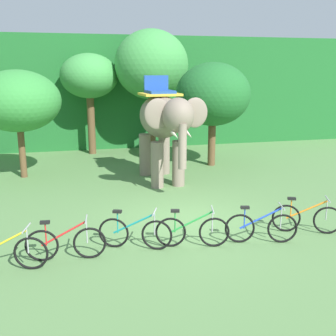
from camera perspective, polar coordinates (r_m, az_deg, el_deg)
The scene contains 13 objects.
ground_plane at distance 10.92m, azimuth 2.89°, elevation -7.76°, with size 80.00×80.00×0.00m, color #567F47.
foliage_hedge at distance 23.90m, azimuth -6.74°, elevation 10.80°, with size 36.00×6.00×5.66m, color #1E6028.
tree_right at distance 15.96m, azimuth -20.34°, elevation 8.78°, with size 3.11×3.11×3.99m.
tree_center_right at distance 19.75m, azimuth -11.00°, elevation 12.43°, with size 2.70×2.70×4.73m.
tree_center at distance 19.35m, azimuth -2.34°, elevation 14.24°, with size 3.40×3.40×5.80m.
tree_center_left at distance 17.07m, azimuth 6.33°, elevation 10.20°, with size 3.08×3.08×4.29m.
elephant at distance 14.33m, azimuth -0.66°, elevation 6.52°, with size 2.09×4.18×3.78m.
bike_yellow at distance 9.02m, azimuth -21.82°, elevation -10.91°, with size 1.68×0.56×0.92m.
bike_red at distance 9.07m, azimuth -14.19°, elevation -10.17°, with size 1.71×0.52×0.92m.
bike_teal at distance 9.35m, azimuth -4.68°, elevation -9.04°, with size 1.61×0.75×0.92m.
bike_green at distance 9.42m, azimuth 3.42°, elevation -8.82°, with size 1.67×0.59×0.92m.
bike_blue at distance 9.86m, azimuth 12.92°, elevation -8.11°, with size 1.67×0.59×0.92m.
bike_orange at distance 10.76m, azimuth 18.90°, elevation -6.66°, with size 1.60×0.76×0.92m.
Camera 1 is at (-2.93, -9.73, 3.99)m, focal length 43.40 mm.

